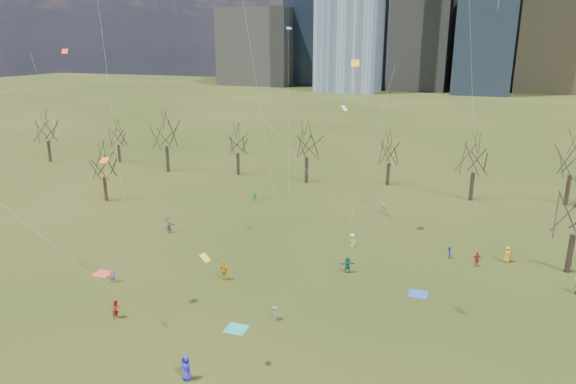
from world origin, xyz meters
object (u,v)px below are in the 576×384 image
(blanket_crimson, at_px, (103,274))
(blanket_teal, at_px, (236,329))
(person_2, at_px, (117,309))
(person_0, at_px, (186,367))
(blanket_navy, at_px, (418,294))
(person_4, at_px, (224,271))

(blanket_crimson, bearing_deg, blanket_teal, -15.85)
(person_2, bearing_deg, person_0, -112.89)
(blanket_teal, height_order, blanket_navy, same)
(person_4, bearing_deg, person_0, 126.04)
(person_0, distance_m, person_4, 14.42)
(blanket_teal, xyz_separation_m, person_2, (-9.56, -1.66, 0.76))
(blanket_crimson, bearing_deg, blanket_navy, 11.63)
(blanket_teal, height_order, person_2, person_2)
(blanket_crimson, distance_m, person_2, 8.96)
(blanket_crimson, height_order, person_0, person_0)
(blanket_crimson, bearing_deg, person_2, -43.96)
(blanket_teal, relative_size, blanket_crimson, 1.00)
(blanket_teal, height_order, person_4, person_4)
(person_2, bearing_deg, person_4, -23.88)
(blanket_crimson, height_order, person_4, person_4)
(person_2, height_order, person_4, person_4)
(blanket_navy, xyz_separation_m, blanket_crimson, (-28.43, -5.85, 0.00))
(person_2, bearing_deg, blanket_teal, -74.77)
(blanket_navy, relative_size, person_4, 0.87)
(blanket_navy, height_order, person_0, person_0)
(blanket_teal, bearing_deg, person_2, -170.17)
(blanket_crimson, distance_m, person_4, 11.76)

